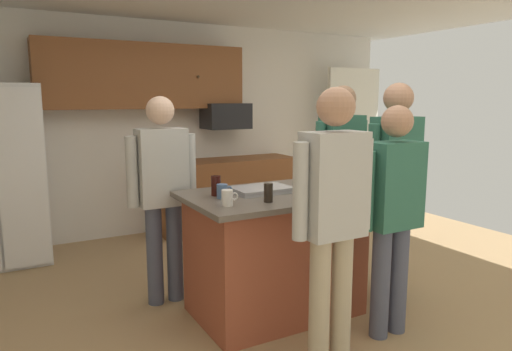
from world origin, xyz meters
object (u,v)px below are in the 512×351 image
at_px(glass_dark_ale, 268,193).
at_px(mug_blue_stoneware, 223,191).
at_px(person_guest_right, 341,168).
at_px(person_guest_by_door, 395,176).
at_px(microwave_over_range, 226,116).
at_px(serving_tray, 261,190).
at_px(mug_ceramic_white, 228,198).
at_px(tumbler_amber, 306,181).
at_px(person_guest_left, 393,207).
at_px(person_elder_center, 163,186).
at_px(glass_stout_tall, 312,177).
at_px(glass_pilsner, 339,184).
at_px(kitchen_island, 275,253).
at_px(glass_short_whisky, 216,186).
at_px(person_host_foreground, 333,210).

bearing_deg(glass_dark_ale, mug_blue_stoneware, 130.68).
distance_m(person_guest_right, mug_blue_stoneware, 1.40).
bearing_deg(person_guest_by_door, microwave_over_range, -69.90).
bearing_deg(serving_tray, person_guest_by_door, -17.38).
bearing_deg(mug_ceramic_white, tumbler_amber, 13.40).
xyz_separation_m(person_guest_left, person_guest_right, (0.40, 1.05, 0.11)).
height_order(person_guest_right, tumbler_amber, person_guest_right).
xyz_separation_m(microwave_over_range, tumbler_amber, (-0.48, -2.46, -0.41)).
bearing_deg(person_elder_center, mug_ceramic_white, -36.18).
distance_m(mug_ceramic_white, glass_stout_tall, 1.02).
height_order(person_guest_by_door, tumbler_amber, person_guest_by_door).
height_order(person_guest_by_door, person_elder_center, person_guest_by_door).
xyz_separation_m(microwave_over_range, glass_stout_tall, (-0.29, -2.28, -0.42)).
bearing_deg(person_guest_right, glass_dark_ale, 7.02).
height_order(person_elder_center, glass_pilsner, person_elder_center).
bearing_deg(person_guest_right, person_guest_left, 48.29).
distance_m(mug_ceramic_white, serving_tray, 0.51).
bearing_deg(mug_ceramic_white, mug_blue_stoneware, 72.96).
height_order(person_guest_left, mug_ceramic_white, person_guest_left).
height_order(mug_ceramic_white, tumbler_amber, tumbler_amber).
bearing_deg(glass_stout_tall, person_guest_right, 23.79).
relative_size(kitchen_island, person_guest_by_door, 0.76).
height_order(tumbler_amber, glass_stout_tall, tumbler_amber).
xyz_separation_m(glass_pilsner, glass_stout_tall, (0.05, 0.42, -0.01)).
bearing_deg(glass_short_whisky, kitchen_island, -16.51).
relative_size(glass_dark_ale, glass_stout_tall, 0.98).
bearing_deg(tumbler_amber, microwave_over_range, 79.07).
relative_size(glass_pilsner, mug_blue_stoneware, 1.27).
distance_m(person_guest_right, mug_ceramic_white, 1.54).
relative_size(glass_short_whisky, mug_ceramic_white, 1.23).
relative_size(microwave_over_range, person_host_foreground, 0.32).
xyz_separation_m(person_host_foreground, tumbler_amber, (0.34, 0.77, 0.03)).
bearing_deg(glass_stout_tall, glass_dark_ale, -148.93).
relative_size(person_host_foreground, mug_ceramic_white, 14.44).
relative_size(person_host_foreground, glass_short_whisky, 11.74).
distance_m(person_elder_center, mug_blue_stoneware, 0.64).
bearing_deg(serving_tray, person_guest_right, 15.96).
relative_size(glass_pilsner, serving_tray, 0.35).
distance_m(glass_short_whisky, glass_dark_ale, 0.44).
bearing_deg(mug_ceramic_white, person_host_foreground, -54.30).
bearing_deg(person_guest_left, person_elder_center, 6.01).
xyz_separation_m(person_guest_by_door, serving_tray, (-1.05, 0.33, -0.07)).
height_order(person_elder_center, person_host_foreground, person_host_foreground).
xyz_separation_m(person_elder_center, glass_short_whisky, (0.26, -0.47, 0.06)).
relative_size(person_guest_left, person_guest_right, 0.91).
bearing_deg(person_guest_right, person_guest_by_door, 73.55).
relative_size(glass_short_whisky, glass_stout_tall, 1.09).
xyz_separation_m(person_guest_left, glass_dark_ale, (-0.73, 0.45, 0.09)).
bearing_deg(person_elder_center, serving_tray, -0.03).
bearing_deg(person_elder_center, microwave_over_range, 93.02).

